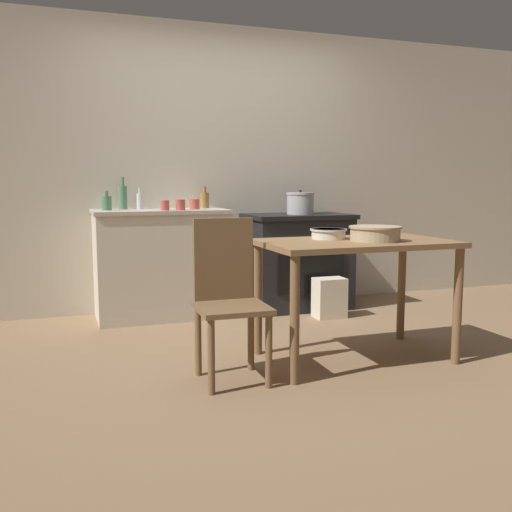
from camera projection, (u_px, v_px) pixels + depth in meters
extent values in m
plane|color=#896B4C|center=(279.00, 351.00, 3.91)|extent=(14.00, 14.00, 0.00)
cube|color=beige|center=(216.00, 169.00, 5.23)|extent=(8.00, 0.07, 2.55)
cube|color=beige|center=(162.00, 265.00, 4.86)|extent=(1.09, 0.54, 0.89)
cube|color=#B6AD9C|center=(160.00, 211.00, 4.80)|extent=(1.12, 0.57, 0.03)
cube|color=black|center=(297.00, 263.00, 5.25)|extent=(0.89, 0.60, 0.82)
cube|color=black|center=(298.00, 216.00, 5.20)|extent=(0.93, 0.64, 0.04)
cube|color=black|center=(311.00, 273.00, 4.97)|extent=(0.63, 0.01, 0.35)
cube|color=olive|center=(356.00, 243.00, 3.65)|extent=(1.21, 0.72, 0.03)
cylinder|color=brown|center=(295.00, 320.00, 3.22)|extent=(0.06, 0.06, 0.74)
cylinder|color=brown|center=(458.00, 306.00, 3.59)|extent=(0.06, 0.06, 0.74)
cylinder|color=brown|center=(258.00, 299.00, 3.80)|extent=(0.06, 0.06, 0.74)
cylinder|color=brown|center=(401.00, 289.00, 4.17)|extent=(0.06, 0.06, 0.74)
cube|color=brown|center=(232.00, 308.00, 3.26)|extent=(0.41, 0.41, 0.03)
cube|color=brown|center=(223.00, 259.00, 3.40)|extent=(0.36, 0.04, 0.49)
cylinder|color=brown|center=(211.00, 357.00, 3.08)|extent=(0.04, 0.04, 0.42)
cylinder|color=brown|center=(269.00, 351.00, 3.18)|extent=(0.04, 0.04, 0.42)
cylinder|color=brown|center=(198.00, 341.00, 3.39)|extent=(0.04, 0.04, 0.42)
cylinder|color=brown|center=(251.00, 336.00, 3.49)|extent=(0.04, 0.04, 0.42)
cube|color=beige|center=(329.00, 298.00, 4.87)|extent=(0.26, 0.18, 0.34)
cylinder|color=#A8A8AD|center=(300.00, 204.00, 5.14)|extent=(0.24, 0.24, 0.18)
cylinder|color=#A8A8AD|center=(300.00, 194.00, 5.13)|extent=(0.25, 0.25, 0.02)
sphere|color=black|center=(300.00, 191.00, 5.12)|extent=(0.02, 0.02, 0.02)
cylinder|color=tan|center=(375.00, 234.00, 3.61)|extent=(0.31, 0.31, 0.09)
cylinder|color=tan|center=(375.00, 227.00, 3.60)|extent=(0.33, 0.33, 0.01)
cylinder|color=silver|center=(328.00, 234.00, 3.74)|extent=(0.22, 0.22, 0.07)
cylinder|color=beige|center=(329.00, 230.00, 3.74)|extent=(0.24, 0.24, 0.01)
cylinder|color=silver|center=(140.00, 201.00, 4.89)|extent=(0.06, 0.06, 0.13)
cylinder|color=silver|center=(140.00, 191.00, 4.88)|extent=(0.02, 0.02, 0.05)
cylinder|color=olive|center=(205.00, 200.00, 5.12)|extent=(0.08, 0.08, 0.14)
cylinder|color=olive|center=(204.00, 190.00, 5.10)|extent=(0.03, 0.03, 0.05)
cylinder|color=#517F5B|center=(123.00, 198.00, 4.85)|extent=(0.07, 0.07, 0.20)
cylinder|color=#517F5B|center=(123.00, 182.00, 4.84)|extent=(0.03, 0.03, 0.08)
cylinder|color=#517F5B|center=(107.00, 203.00, 4.67)|extent=(0.08, 0.08, 0.12)
cylinder|color=#517F5B|center=(106.00, 193.00, 4.66)|extent=(0.03, 0.03, 0.04)
cylinder|color=#B74C42|center=(195.00, 204.00, 4.86)|extent=(0.08, 0.08, 0.09)
cylinder|color=#B74C42|center=(165.00, 205.00, 4.64)|extent=(0.07, 0.07, 0.08)
cylinder|color=#B74C42|center=(180.00, 205.00, 4.68)|extent=(0.08, 0.08, 0.09)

